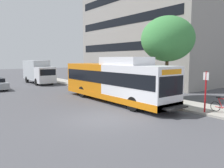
% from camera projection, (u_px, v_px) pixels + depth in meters
% --- Properties ---
extents(ground_plane, '(120.00, 120.00, 0.00)m').
position_uv_depth(ground_plane, '(50.00, 99.00, 19.20)').
color(ground_plane, '#4C4C51').
extents(sidewalk_curb, '(3.00, 56.00, 0.14)m').
position_uv_depth(sidewalk_curb, '(126.00, 94.00, 21.84)').
color(sidewalk_curb, '#A8A399').
rests_on(sidewalk_curb, ground).
extents(transit_bus, '(2.58, 12.25, 3.65)m').
position_uv_depth(transit_bus, '(114.00, 81.00, 18.12)').
color(transit_bus, white).
rests_on(transit_bus, ground).
extents(bus_stop_sign_pole, '(0.10, 0.36, 2.60)m').
position_uv_depth(bus_stop_sign_pole, '(206.00, 89.00, 13.88)').
color(bus_stop_sign_pole, red).
rests_on(bus_stop_sign_pole, sidewalk_curb).
extents(bicycle_parked, '(0.52, 1.76, 1.02)m').
position_uv_depth(bicycle_parked, '(224.00, 107.00, 13.74)').
color(bicycle_parked, black).
rests_on(bicycle_parked, sidewalk_curb).
extents(street_tree_near_stop, '(4.50, 4.50, 6.96)m').
position_uv_depth(street_tree_near_stop, '(168.00, 39.00, 18.76)').
color(street_tree_near_stop, '#4C3823').
rests_on(street_tree_near_stop, sidewalk_curb).
extents(box_truck_background, '(2.32, 7.01, 3.25)m').
position_uv_depth(box_truck_background, '(38.00, 71.00, 31.19)').
color(box_truck_background, silver).
rests_on(box_truck_background, ground).
extents(lattice_comm_tower, '(1.10, 1.10, 26.45)m').
position_uv_depth(lattice_comm_tower, '(109.00, 35.00, 50.45)').
color(lattice_comm_tower, '#B7B7BC').
rests_on(lattice_comm_tower, ground).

